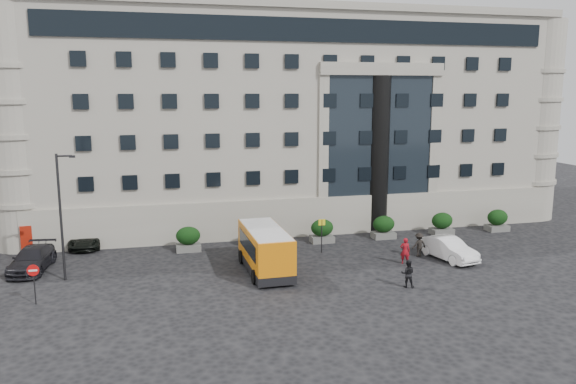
{
  "coord_description": "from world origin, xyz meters",
  "views": [
    {
      "loc": [
        -6.37,
        -33.18,
        11.7
      ],
      "look_at": [
        2.5,
        3.13,
        5.0
      ],
      "focal_mm": 35.0,
      "sensor_mm": 36.0,
      "label": 1
    }
  ],
  "objects_px": {
    "hedge_d": "(384,227)",
    "bus_stop_sign": "(322,230)",
    "hedge_e": "(442,223)",
    "white_taxi": "(448,249)",
    "no_entry_sign": "(34,276)",
    "street_lamp": "(61,212)",
    "pedestrian_c": "(419,245)",
    "parked_car_d": "(86,238)",
    "hedge_c": "(322,231)",
    "red_truck": "(34,225)",
    "hedge_f": "(497,220)",
    "parked_car_c": "(32,259)",
    "hedge_a": "(188,239)",
    "pedestrian_a": "(405,251)",
    "pedestrian_b": "(408,274)",
    "hedge_b": "(257,235)",
    "minibus": "(265,248)"
  },
  "relations": [
    {
      "from": "hedge_e",
      "to": "hedge_f",
      "type": "xyz_separation_m",
      "value": [
        5.2,
        0.0,
        0.0
      ]
    },
    {
      "from": "hedge_c",
      "to": "hedge_b",
      "type": "bearing_deg",
      "value": 180.0
    },
    {
      "from": "hedge_e",
      "to": "pedestrian_a",
      "type": "distance_m",
      "value": 9.39
    },
    {
      "from": "street_lamp",
      "to": "white_taxi",
      "type": "xyz_separation_m",
      "value": [
        25.63,
        -1.72,
        -3.58
      ]
    },
    {
      "from": "hedge_c",
      "to": "hedge_d",
      "type": "relative_size",
      "value": 1.0
    },
    {
      "from": "hedge_a",
      "to": "hedge_c",
      "type": "bearing_deg",
      "value": 0.0
    },
    {
      "from": "parked_car_c",
      "to": "parked_car_d",
      "type": "distance_m",
      "value": 5.98
    },
    {
      "from": "red_truck",
      "to": "white_taxi",
      "type": "xyz_separation_m",
      "value": [
        29.18,
        -11.41,
        -0.72
      ]
    },
    {
      "from": "hedge_e",
      "to": "white_taxi",
      "type": "relative_size",
      "value": 0.38
    },
    {
      "from": "street_lamp",
      "to": "parked_car_d",
      "type": "height_order",
      "value": "street_lamp"
    },
    {
      "from": "no_entry_sign",
      "to": "street_lamp",
      "type": "bearing_deg",
      "value": 75.28
    },
    {
      "from": "street_lamp",
      "to": "hedge_b",
      "type": "bearing_deg",
      "value": 20.07
    },
    {
      "from": "no_entry_sign",
      "to": "parked_car_d",
      "type": "distance_m",
      "value": 12.01
    },
    {
      "from": "hedge_f",
      "to": "pedestrian_c",
      "type": "relative_size",
      "value": 1.06
    },
    {
      "from": "parked_car_c",
      "to": "white_taxi",
      "type": "distance_m",
      "value": 28.39
    },
    {
      "from": "street_lamp",
      "to": "pedestrian_a",
      "type": "bearing_deg",
      "value": -5.01
    },
    {
      "from": "white_taxi",
      "to": "pedestrian_a",
      "type": "relative_size",
      "value": 2.61
    },
    {
      "from": "hedge_e",
      "to": "pedestrian_b",
      "type": "height_order",
      "value": "hedge_e"
    },
    {
      "from": "street_lamp",
      "to": "parked_car_c",
      "type": "relative_size",
      "value": 1.53
    },
    {
      "from": "parked_car_c",
      "to": "pedestrian_c",
      "type": "xyz_separation_m",
      "value": [
        26.39,
        -3.15,
        0.11
      ]
    },
    {
      "from": "hedge_a",
      "to": "minibus",
      "type": "bearing_deg",
      "value": -53.17
    },
    {
      "from": "street_lamp",
      "to": "red_truck",
      "type": "xyz_separation_m",
      "value": [
        -3.55,
        9.69,
        -2.86
      ]
    },
    {
      "from": "bus_stop_sign",
      "to": "parked_car_d",
      "type": "bearing_deg",
      "value": 161.06
    },
    {
      "from": "hedge_f",
      "to": "street_lamp",
      "type": "distance_m",
      "value": 34.45
    },
    {
      "from": "hedge_d",
      "to": "pedestrian_c",
      "type": "relative_size",
      "value": 1.06
    },
    {
      "from": "hedge_f",
      "to": "parked_car_c",
      "type": "bearing_deg",
      "value": -176.53
    },
    {
      "from": "parked_car_c",
      "to": "white_taxi",
      "type": "height_order",
      "value": "white_taxi"
    },
    {
      "from": "bus_stop_sign",
      "to": "white_taxi",
      "type": "bearing_deg",
      "value": -24.44
    },
    {
      "from": "hedge_d",
      "to": "pedestrian_c",
      "type": "height_order",
      "value": "hedge_d"
    },
    {
      "from": "street_lamp",
      "to": "hedge_a",
      "type": "bearing_deg",
      "value": 31.16
    },
    {
      "from": "street_lamp",
      "to": "pedestrian_b",
      "type": "relative_size",
      "value": 4.72
    },
    {
      "from": "hedge_c",
      "to": "hedge_d",
      "type": "distance_m",
      "value": 5.2
    },
    {
      "from": "hedge_e",
      "to": "red_truck",
      "type": "xyz_separation_m",
      "value": [
        -32.29,
        4.89,
        0.58
      ]
    },
    {
      "from": "white_taxi",
      "to": "pedestrian_c",
      "type": "xyz_separation_m",
      "value": [
        -1.67,
        1.16,
        0.08
      ]
    },
    {
      "from": "hedge_c",
      "to": "red_truck",
      "type": "bearing_deg",
      "value": 167.41
    },
    {
      "from": "hedge_a",
      "to": "parked_car_c",
      "type": "height_order",
      "value": "hedge_a"
    },
    {
      "from": "hedge_c",
      "to": "street_lamp",
      "type": "distance_m",
      "value": 19.27
    },
    {
      "from": "pedestrian_a",
      "to": "pedestrian_c",
      "type": "relative_size",
      "value": 1.05
    },
    {
      "from": "hedge_c",
      "to": "parked_car_d",
      "type": "bearing_deg",
      "value": 170.38
    },
    {
      "from": "hedge_f",
      "to": "bus_stop_sign",
      "type": "distance_m",
      "value": 16.76
    },
    {
      "from": "hedge_d",
      "to": "bus_stop_sign",
      "type": "height_order",
      "value": "bus_stop_sign"
    },
    {
      "from": "no_entry_sign",
      "to": "parked_car_d",
      "type": "height_order",
      "value": "no_entry_sign"
    },
    {
      "from": "hedge_c",
      "to": "bus_stop_sign",
      "type": "xyz_separation_m",
      "value": [
        -0.9,
        -2.8,
        0.8
      ]
    },
    {
      "from": "hedge_f",
      "to": "minibus",
      "type": "height_order",
      "value": "minibus"
    },
    {
      "from": "parked_car_c",
      "to": "pedestrian_a",
      "type": "height_order",
      "value": "pedestrian_a"
    },
    {
      "from": "hedge_c",
      "to": "parked_car_c",
      "type": "relative_size",
      "value": 0.35
    },
    {
      "from": "hedge_b",
      "to": "hedge_c",
      "type": "relative_size",
      "value": 1.0
    },
    {
      "from": "hedge_e",
      "to": "hedge_f",
      "type": "bearing_deg",
      "value": 0.0
    },
    {
      "from": "red_truck",
      "to": "hedge_d",
      "type": "bearing_deg",
      "value": -25.04
    },
    {
      "from": "hedge_d",
      "to": "hedge_f",
      "type": "bearing_deg",
      "value": 0.0
    }
  ]
}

